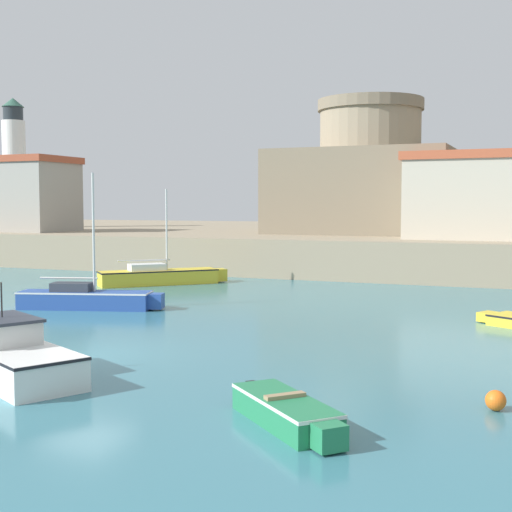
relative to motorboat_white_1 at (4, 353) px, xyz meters
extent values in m
plane|color=teal|center=(0.48, 2.77, -0.56)|extent=(200.00, 200.00, 0.00)
cube|color=gray|center=(0.48, 44.50, 0.59)|extent=(120.00, 40.00, 2.30)
cube|color=yellow|center=(10.85, 13.35, -0.35)|extent=(0.91, 0.96, 0.34)
cube|color=white|center=(0.18, -0.09, -0.14)|extent=(5.75, 4.14, 0.83)
cube|color=black|center=(0.18, -0.09, 0.24)|extent=(5.80, 4.18, 0.07)
cube|color=silver|center=(-0.06, 0.03, 0.56)|extent=(2.34, 2.10, 0.58)
cube|color=#2D333D|center=(-0.06, 0.03, 0.89)|extent=(2.53, 2.26, 0.08)
cylinder|color=black|center=(-0.06, 0.03, 1.38)|extent=(0.04, 0.04, 0.90)
cube|color=#237A4C|center=(8.09, -1.11, -0.29)|extent=(2.88, 2.77, 0.54)
cube|color=#237A4C|center=(9.36, -2.28, -0.29)|extent=(0.71, 0.71, 0.46)
cube|color=white|center=(8.09, -1.11, -0.05)|extent=(2.91, 2.79, 0.07)
cube|color=#997F5B|center=(8.09, -1.11, 0.03)|extent=(0.73, 0.76, 0.08)
cube|color=black|center=(6.91, -0.02, -0.24)|extent=(0.28, 0.28, 0.36)
cube|color=yellow|center=(-6.80, 19.39, -0.16)|extent=(5.54, 5.58, 0.80)
cube|color=yellow|center=(-4.32, 21.90, -0.16)|extent=(1.05, 1.05, 0.68)
cube|color=black|center=(-6.80, 19.39, 0.20)|extent=(5.59, 5.64, 0.07)
cylinder|color=silver|center=(-6.46, 19.73, 2.44)|extent=(0.10, 0.10, 4.40)
cylinder|color=silver|center=(-7.36, 18.83, 0.79)|extent=(2.07, 2.10, 0.08)
cube|color=silver|center=(-7.25, 18.94, 0.42)|extent=(2.08, 2.09, 0.36)
cube|color=#284C9E|center=(-5.07, 10.40, -0.19)|extent=(5.63, 2.83, 0.74)
cube|color=#284C9E|center=(-2.17, 11.29, -0.19)|extent=(0.76, 0.84, 0.63)
cube|color=white|center=(-5.07, 10.40, 0.14)|extent=(5.68, 2.86, 0.07)
cylinder|color=silver|center=(-4.67, 10.52, 2.65)|extent=(0.10, 0.10, 4.93)
cylinder|color=silver|center=(-5.72, 10.20, 0.73)|extent=(2.39, 0.80, 0.08)
cube|color=#333842|center=(-5.59, 10.24, 0.36)|extent=(1.84, 1.34, 0.36)
sphere|color=orange|center=(11.90, 1.50, -0.34)|extent=(0.44, 0.44, 0.44)
cube|color=#796C57|center=(0.48, 37.41, 4.67)|extent=(12.52, 12.52, 5.85)
cylinder|color=gray|center=(0.48, 37.41, 6.15)|extent=(7.29, 7.29, 8.83)
cylinder|color=#796C57|center=(0.48, 37.41, 10.97)|extent=(7.66, 7.66, 0.80)
cylinder|color=silver|center=(-31.52, 36.54, 6.47)|extent=(2.03, 2.03, 9.46)
cylinder|color=#2D5647|center=(-31.52, 36.54, 6.94)|extent=(2.09, 2.09, 0.90)
cylinder|color=#262D33|center=(-31.52, 36.54, 11.80)|extent=(1.72, 1.72, 1.20)
cone|color=#2D5647|center=(-31.52, 36.54, 12.80)|extent=(1.92, 1.92, 0.80)
cube|color=gray|center=(-23.52, 29.35, 4.31)|extent=(5.44, 5.13, 5.14)
cube|color=#9E472D|center=(-23.52, 29.35, 7.13)|extent=(5.71, 5.38, 0.50)
cube|color=#BCB29E|center=(8.48, 29.95, 4.07)|extent=(7.50, 4.64, 4.65)
cube|color=#B25133|center=(8.48, 29.95, 6.64)|extent=(7.87, 4.87, 0.50)
camera|label=1|loc=(12.89, -14.17, 3.83)|focal=50.00mm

